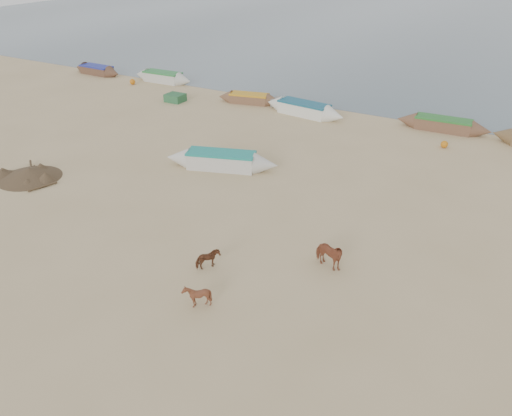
{
  "coord_description": "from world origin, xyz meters",
  "views": [
    {
      "loc": [
        9.47,
        -12.72,
        11.54
      ],
      "look_at": [
        0.0,
        4.0,
        1.0
      ],
      "focal_mm": 35.0,
      "sensor_mm": 36.0,
      "label": 1
    }
  ],
  "objects_px": {
    "cow_adult": "(329,255)",
    "near_canoe": "(221,160)",
    "calf_right": "(208,260)",
    "calf_front": "(197,296)"
  },
  "relations": [
    {
      "from": "cow_adult",
      "to": "near_canoe",
      "type": "distance_m",
      "value": 10.67
    },
    {
      "from": "cow_adult",
      "to": "calf_right",
      "type": "bearing_deg",
      "value": 134.87
    },
    {
      "from": "calf_front",
      "to": "calf_right",
      "type": "height_order",
      "value": "calf_front"
    },
    {
      "from": "calf_right",
      "to": "cow_adult",
      "type": "bearing_deg",
      "value": -50.04
    },
    {
      "from": "calf_front",
      "to": "calf_right",
      "type": "relative_size",
      "value": 1.11
    },
    {
      "from": "calf_front",
      "to": "calf_right",
      "type": "xyz_separation_m",
      "value": [
        -0.93,
        2.07,
        -0.04
      ]
    },
    {
      "from": "calf_front",
      "to": "near_canoe",
      "type": "height_order",
      "value": "near_canoe"
    },
    {
      "from": "cow_adult",
      "to": "calf_right",
      "type": "relative_size",
      "value": 1.72
    },
    {
      "from": "near_canoe",
      "to": "calf_front",
      "type": "bearing_deg",
      "value": -79.54
    },
    {
      "from": "calf_front",
      "to": "near_canoe",
      "type": "bearing_deg",
      "value": -149.46
    }
  ]
}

